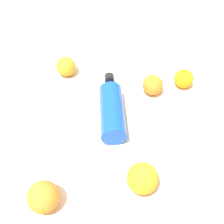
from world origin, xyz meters
TOP-DOWN VIEW (x-y plane):
  - ground_plane at (0.00, 0.00)m, footprint 2.40×2.40m
  - water_bottle at (-0.02, 0.01)m, footprint 0.26×0.11m
  - orange_0 at (-0.33, 0.14)m, footprint 0.08×0.08m
  - orange_1 at (0.09, -0.11)m, footprint 0.07×0.07m
  - orange_2 at (0.15, 0.20)m, footprint 0.07×0.07m
  - orange_3 at (-0.25, -0.10)m, footprint 0.08×0.08m
  - orange_4 at (0.14, -0.22)m, footprint 0.06×0.06m

SIDE VIEW (x-z plane):
  - ground_plane at x=0.00m, z-range 0.00..0.00m
  - orange_4 at x=0.14m, z-range 0.00..0.06m
  - orange_1 at x=0.09m, z-range 0.00..0.07m
  - orange_2 at x=0.15m, z-range 0.00..0.07m
  - water_bottle at x=-0.02m, z-range 0.00..0.07m
  - orange_0 at x=-0.33m, z-range 0.00..0.08m
  - orange_3 at x=-0.25m, z-range 0.00..0.08m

